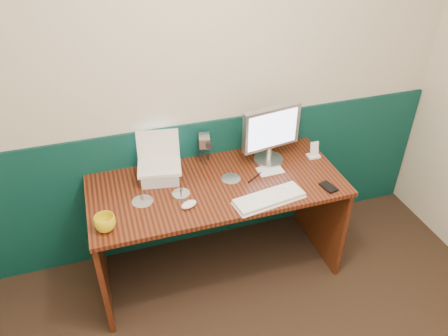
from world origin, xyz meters
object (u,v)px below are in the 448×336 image
object	(u,v)px
desk	(217,228)
laptop	(158,154)
camcorder	(205,150)
mug	(105,223)
monitor	(270,135)
keyboard	(269,199)

from	to	relation	value
desk	laptop	xyz separation A→B (m)	(-0.33, 0.16, 0.57)
camcorder	desk	bearing A→B (deg)	-76.79
camcorder	mug	bearing A→B (deg)	-133.17
camcorder	monitor	bearing A→B (deg)	-3.50
laptop	keyboard	bearing A→B (deg)	-25.75
keyboard	camcorder	xyz separation A→B (m)	(-0.26, 0.52, 0.08)
monitor	keyboard	size ratio (longest dim) A/B	0.93
mug	keyboard	bearing A→B (deg)	-2.00
mug	camcorder	world-z (taller)	camcorder
desk	keyboard	xyz separation A→B (m)	(0.25, -0.25, 0.39)
keyboard	camcorder	world-z (taller)	camcorder
monitor	camcorder	size ratio (longest dim) A/B	2.19
laptop	keyboard	xyz separation A→B (m)	(0.58, -0.41, -0.18)
desk	mug	distance (m)	0.85
desk	keyboard	size ratio (longest dim) A/B	3.73
desk	monitor	xyz separation A→B (m)	(0.41, 0.15, 0.58)
desk	camcorder	distance (m)	0.54
desk	camcorder	xyz separation A→B (m)	(-0.01, 0.26, 0.47)
monitor	mug	size ratio (longest dim) A/B	3.37
laptop	monitor	size ratio (longest dim) A/B	0.67
laptop	mug	distance (m)	0.55
keyboard	desk	bearing A→B (deg)	125.83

